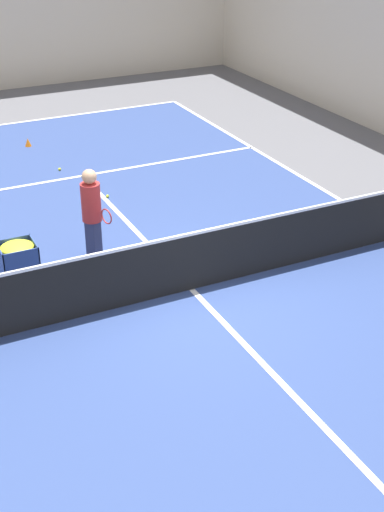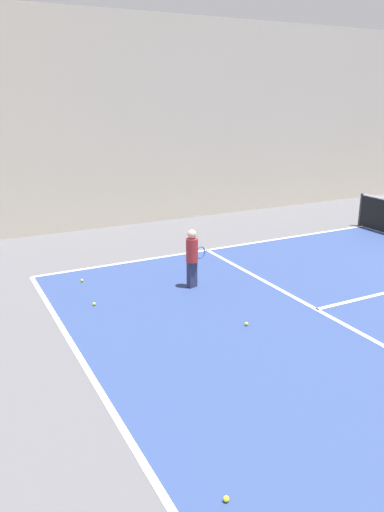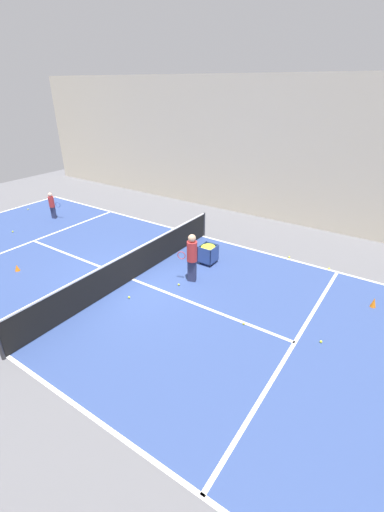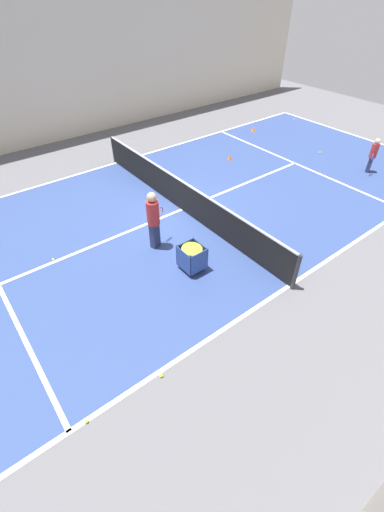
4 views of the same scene
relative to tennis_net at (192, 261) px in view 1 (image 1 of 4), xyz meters
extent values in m
plane|color=#5B5B60|center=(0.00, 0.00, -0.56)|extent=(32.52, 32.52, 0.00)
cube|color=navy|center=(0.00, 0.00, -0.56)|extent=(9.08, 21.06, 0.00)
cube|color=white|center=(0.00, 10.53, -0.55)|extent=(9.08, 0.10, 0.00)
cube|color=white|center=(0.00, 5.79, -0.55)|extent=(9.08, 0.10, 0.00)
cube|color=white|center=(0.00, 0.00, -0.55)|extent=(0.10, 11.58, 0.00)
cube|color=black|center=(0.00, 0.00, -0.03)|extent=(9.18, 0.03, 1.01)
cube|color=white|center=(0.00, 0.00, 0.50)|extent=(9.18, 0.04, 0.05)
cube|color=#2D3351|center=(-1.10, 1.76, -0.17)|extent=(0.25, 0.32, 0.78)
cylinder|color=#B22D2D|center=(-1.10, 1.76, 0.57)|extent=(0.44, 0.44, 0.70)
sphere|color=tan|center=(-1.10, 1.76, 1.05)|extent=(0.26, 0.26, 0.26)
torus|color=#B22D2D|center=(-0.94, 1.44, 0.40)|extent=(0.11, 0.28, 0.28)
cube|color=#2D478C|center=(-2.52, 1.53, -0.45)|extent=(0.61, 0.58, 0.02)
cube|color=#2D478C|center=(-2.52, 1.25, -0.14)|extent=(0.61, 0.02, 0.62)
cube|color=#2D478C|center=(-2.52, 1.81, -0.14)|extent=(0.61, 0.02, 0.62)
cube|color=#2D478C|center=(-2.81, 1.53, -0.14)|extent=(0.02, 0.58, 0.62)
cube|color=#2D478C|center=(-2.22, 1.53, -0.14)|extent=(0.02, 0.58, 0.62)
ellipsoid|color=yellow|center=(-2.52, 1.53, 0.11)|extent=(0.57, 0.54, 0.16)
cylinder|color=black|center=(-2.73, 1.33, -0.50)|extent=(0.05, 0.05, 0.11)
cylinder|color=black|center=(-2.30, 1.33, -0.50)|extent=(0.05, 0.05, 0.11)
cylinder|color=black|center=(-2.73, 1.73, -0.50)|extent=(0.05, 0.05, 0.11)
cylinder|color=black|center=(-2.30, 1.73, -0.50)|extent=(0.05, 0.05, 0.11)
cone|color=orange|center=(-0.60, 8.41, -0.45)|extent=(0.17, 0.17, 0.21)
sphere|color=yellow|center=(-0.58, 1.57, -0.52)|extent=(0.07, 0.07, 0.07)
sphere|color=yellow|center=(0.08, 4.33, -0.52)|extent=(0.07, 0.07, 0.07)
sphere|color=yellow|center=(-0.38, 6.36, -0.52)|extent=(0.07, 0.07, 0.07)
sphere|color=yellow|center=(0.93, 0.72, -0.52)|extent=(0.07, 0.07, 0.07)
camera|label=1|loc=(-4.54, -9.27, 5.57)|focal=50.00mm
camera|label=2|loc=(7.02, -12.22, 3.53)|focal=35.00mm
camera|label=3|loc=(7.32, 7.48, 5.57)|focal=24.00mm
camera|label=4|loc=(-7.87, 5.69, 5.57)|focal=24.00mm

